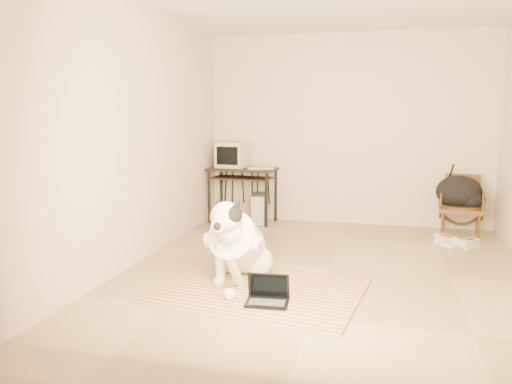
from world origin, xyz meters
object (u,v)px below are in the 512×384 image
at_px(dog, 237,245).
at_px(crt_monitor, 232,155).
at_px(pc_tower, 259,209).
at_px(backpack, 461,193).
at_px(rattan_chair, 461,205).
at_px(laptop, 268,296).
at_px(computer_desk, 242,176).

height_order(dog, crt_monitor, crt_monitor).
bearing_deg(pc_tower, backpack, -0.88).
distance_m(rattan_chair, backpack, 0.16).
bearing_deg(crt_monitor, backpack, -2.44).
xyz_separation_m(laptop, computer_desk, (-1.08, 3.07, 0.61)).
bearing_deg(pc_tower, rattan_chair, -0.58).
bearing_deg(dog, crt_monitor, 107.86).
bearing_deg(rattan_chair, crt_monitor, 177.83).
relative_size(crt_monitor, pc_tower, 0.93).
bearing_deg(rattan_chair, laptop, -122.18).
bearing_deg(rattan_chair, pc_tower, 179.42).
distance_m(dog, laptop, 0.73).
height_order(dog, backpack, dog).
xyz_separation_m(rattan_chair, backpack, (-0.02, -0.01, 0.16)).
bearing_deg(laptop, crt_monitor, 111.77).
bearing_deg(computer_desk, backpack, -1.10).
bearing_deg(computer_desk, pc_tower, -3.41).
distance_m(pc_tower, backpack, 2.74).
bearing_deg(crt_monitor, dog, -72.14).
height_order(pc_tower, backpack, backpack).
distance_m(crt_monitor, backpack, 3.18).
relative_size(crt_monitor, rattan_chair, 0.57).
xyz_separation_m(dog, rattan_chair, (2.32, 2.49, 0.04)).
bearing_deg(pc_tower, laptop, -74.86).
height_order(laptop, backpack, backpack).
height_order(laptop, pc_tower, pc_tower).
xyz_separation_m(dog, laptop, (0.42, -0.54, -0.27)).
relative_size(computer_desk, crt_monitor, 2.25).
xyz_separation_m(laptop, crt_monitor, (-1.26, 3.15, 0.90)).
xyz_separation_m(crt_monitor, rattan_chair, (3.17, -0.12, -0.59)).
distance_m(laptop, backpack, 3.59).
height_order(dog, computer_desk, dog).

